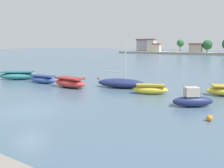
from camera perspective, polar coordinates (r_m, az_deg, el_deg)
name	(u,v)px	position (r m, az deg, el deg)	size (l,w,h in m)	color
ground_plane	(29,111)	(18.05, -20.17, -6.38)	(400.00, 400.00, 0.00)	#476075
moored_boat_0	(18,75)	(34.42, -22.58, 1.99)	(5.45, 4.45, 1.14)	teal
moored_boat_1	(43,79)	(30.17, -17.00, 1.15)	(4.22, 1.59, 1.01)	#3856A8
moored_boat_2	(70,83)	(26.35, -10.57, 0.34)	(4.55, 1.96, 1.14)	#C63833
moored_boat_3	(121,83)	(25.77, 2.30, 0.24)	(5.80, 3.27, 5.10)	navy
moored_boat_4	(151,89)	(22.78, 9.68, -1.35)	(3.58, 2.25, 0.99)	yellow
moored_boat_5	(193,100)	(19.05, 19.66, -3.75)	(3.29, 2.76, 1.58)	navy
mooring_buoy_0	(209,118)	(16.04, 23.36, -7.88)	(0.41, 0.41, 0.41)	orange
mooring_buoy_1	(99,78)	(32.19, -3.41, 1.51)	(0.29, 0.29, 0.29)	red
mooring_buoy_3	(84,76)	(34.17, -7.17, 1.91)	(0.25, 0.25, 0.25)	orange
distant_shoreline	(203,49)	(116.52, 22.00, 8.11)	(98.28, 11.91, 8.37)	gray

